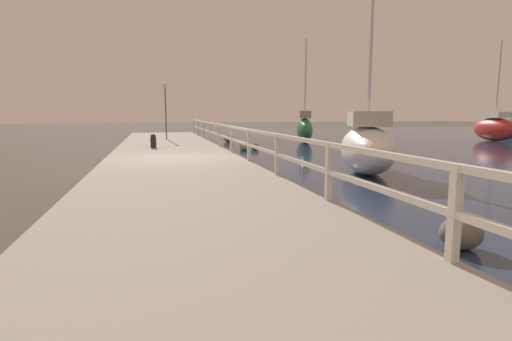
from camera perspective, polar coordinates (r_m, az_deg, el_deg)
name	(u,v)px	position (r m, az deg, el deg)	size (l,w,h in m)	color
ground_plane	(176,165)	(13.66, -11.37, 0.83)	(120.00, 120.00, 0.00)	#4C473D
dock_walkway	(176,161)	(13.65, -11.39, 1.33)	(4.56, 36.00, 0.24)	#9E998E
railing	(239,136)	(13.85, -2.41, 4.90)	(0.10, 32.50, 0.99)	silver
boulder_mid_strip	(461,233)	(5.75, 27.25, -8.00)	(0.54, 0.49, 0.41)	#666056
boulder_near_dock	(244,147)	(18.44, -1.69, 3.35)	(0.41, 0.37, 0.31)	gray
boulder_far_strip	(245,144)	(19.48, -1.55, 3.77)	(0.56, 0.50, 0.42)	gray
boulder_upstream	(229,138)	(23.79, -3.92, 4.62)	(0.62, 0.56, 0.46)	gray
boulder_downstream	(255,146)	(18.87, -0.21, 3.46)	(0.41, 0.37, 0.30)	#666056
mooring_bollard	(153,141)	(17.62, -14.46, 4.11)	(0.24, 0.24, 0.60)	black
dock_lamp	(165,102)	(23.36, -12.81, 9.57)	(0.22, 0.22, 3.15)	#514C47
sailboat_green	(305,128)	(23.94, 6.96, 5.98)	(1.91, 3.47, 5.96)	#236B42
sailboat_red	(495,128)	(28.61, 30.92, 5.22)	(1.71, 3.72, 6.01)	red
sailboat_white	(367,146)	(11.82, 15.58, 3.34)	(2.80, 4.17, 7.00)	white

